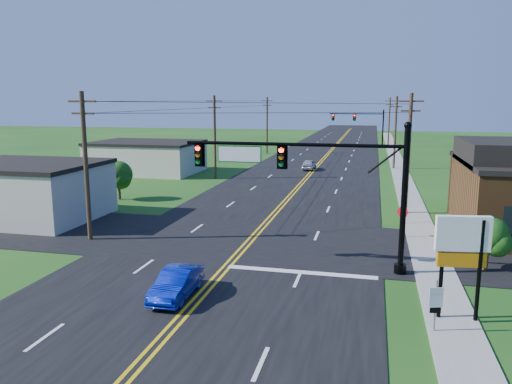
% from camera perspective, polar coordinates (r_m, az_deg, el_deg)
% --- Properties ---
extents(ground, '(260.00, 260.00, 0.00)m').
position_cam_1_polar(ground, '(19.95, -9.77, -14.80)').
color(ground, '#143F12').
rests_on(ground, ground).
extents(road_main, '(16.00, 220.00, 0.04)m').
position_cam_1_polar(road_main, '(67.47, 7.02, 3.16)').
color(road_main, black).
rests_on(road_main, ground).
extents(road_cross, '(70.00, 10.00, 0.04)m').
position_cam_1_polar(road_cross, '(30.64, -0.96, -5.55)').
color(road_cross, black).
rests_on(road_cross, ground).
extents(sidewalk, '(2.00, 160.00, 0.08)m').
position_cam_1_polar(sidewalk, '(57.26, 16.39, 1.54)').
color(sidewalk, gray).
rests_on(sidewalk, ground).
extents(signal_mast_main, '(11.30, 0.60, 7.48)m').
position_cam_1_polar(signal_mast_main, '(25.00, 6.41, 1.84)').
color(signal_mast_main, black).
rests_on(signal_mast_main, ground).
extents(signal_mast_far, '(10.98, 0.60, 7.48)m').
position_cam_1_polar(signal_mast_far, '(96.67, 11.73, 7.88)').
color(signal_mast_far, black).
rests_on(signal_mast_far, ground).
extents(cream_bldg_near, '(10.20, 8.20, 4.10)m').
position_cam_1_polar(cream_bldg_near, '(39.54, -24.82, 0.14)').
color(cream_bldg_near, beige).
rests_on(cream_bldg_near, ground).
extents(cream_bldg_far, '(12.20, 9.20, 3.70)m').
position_cam_1_polar(cream_bldg_far, '(60.91, -12.37, 3.96)').
color(cream_bldg_far, beige).
rests_on(cream_bldg_far, ground).
extents(utility_pole_left_a, '(1.80, 0.28, 9.00)m').
position_cam_1_polar(utility_pole_left_a, '(31.63, -18.88, 3.08)').
color(utility_pole_left_a, '#382419').
rests_on(utility_pole_left_a, ground).
extents(utility_pole_left_b, '(1.80, 0.28, 9.00)m').
position_cam_1_polar(utility_pole_left_b, '(54.34, -4.74, 6.44)').
color(utility_pole_left_b, '#382419').
rests_on(utility_pole_left_b, ground).
extents(utility_pole_left_c, '(1.80, 0.28, 9.00)m').
position_cam_1_polar(utility_pole_left_c, '(80.41, 1.26, 7.75)').
color(utility_pole_left_c, '#382419').
rests_on(utility_pole_left_c, ground).
extents(utility_pole_right_a, '(1.80, 0.28, 9.00)m').
position_cam_1_polar(utility_pole_right_a, '(38.81, 17.02, 4.44)').
color(utility_pole_right_a, '#382419').
rests_on(utility_pole_right_a, ground).
extents(utility_pole_right_b, '(1.80, 0.28, 9.00)m').
position_cam_1_polar(utility_pole_right_b, '(64.70, 15.63, 6.73)').
color(utility_pole_right_b, '#382419').
rests_on(utility_pole_right_b, ground).
extents(utility_pole_right_c, '(1.80, 0.28, 9.00)m').
position_cam_1_polar(utility_pole_right_c, '(94.65, 14.97, 7.81)').
color(utility_pole_right_c, '#382419').
rests_on(utility_pole_right_c, ground).
extents(tree_right_back, '(3.00, 3.00, 4.10)m').
position_cam_1_polar(tree_right_back, '(43.82, 24.67, 1.78)').
color(tree_right_back, '#382419').
rests_on(tree_right_back, ground).
extents(shrub_corner, '(2.00, 2.00, 2.86)m').
position_cam_1_polar(shrub_corner, '(27.47, 24.97, -4.48)').
color(shrub_corner, '#382419').
rests_on(shrub_corner, ground).
extents(tree_left, '(2.40, 2.40, 3.37)m').
position_cam_1_polar(tree_left, '(44.48, -15.44, 1.91)').
color(tree_left, '#382419').
rests_on(tree_left, ground).
extents(blue_car, '(1.35, 3.76, 1.23)m').
position_cam_1_polar(blue_car, '(22.24, -9.04, -10.34)').
color(blue_car, '#0719A0').
rests_on(blue_car, ground).
extents(distant_car, '(1.52, 3.72, 1.26)m').
position_cam_1_polar(distant_car, '(61.94, 6.06, 3.10)').
color(distant_car, silver).
rests_on(distant_car, ground).
extents(route_sign, '(0.50, 0.16, 2.04)m').
position_cam_1_polar(route_sign, '(19.78, 19.86, -11.77)').
color(route_sign, slate).
rests_on(route_sign, ground).
extents(stop_sign, '(0.67, 0.33, 2.03)m').
position_cam_1_polar(stop_sign, '(32.18, 16.39, -2.56)').
color(stop_sign, slate).
rests_on(stop_sign, ground).
extents(pylon_sign, '(2.05, 0.56, 4.18)m').
position_cam_1_polar(pylon_sign, '(20.57, 22.51, -5.62)').
color(pylon_sign, black).
rests_on(pylon_sign, ground).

